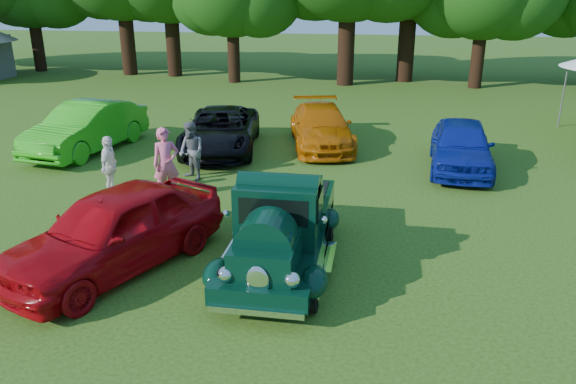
% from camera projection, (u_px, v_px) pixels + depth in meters
% --- Properties ---
extents(ground, '(120.00, 120.00, 0.00)m').
position_uv_depth(ground, '(221.00, 268.00, 11.39)').
color(ground, '#264C11').
rests_on(ground, ground).
extents(hero_pickup, '(2.23, 4.79, 1.87)m').
position_uv_depth(hero_pickup, '(281.00, 228.00, 11.26)').
color(hero_pickup, black).
rests_on(hero_pickup, ground).
extents(red_convertible, '(3.81, 5.23, 1.66)m').
position_uv_depth(red_convertible, '(114.00, 230.00, 11.16)').
color(red_convertible, '#A7070D').
rests_on(red_convertible, ground).
extents(back_car_lime, '(2.54, 5.26, 1.66)m').
position_uv_depth(back_car_lime, '(86.00, 128.00, 19.22)').
color(back_car_lime, green).
rests_on(back_car_lime, ground).
extents(back_car_black, '(3.13, 5.48, 1.44)m').
position_uv_depth(back_car_black, '(221.00, 130.00, 19.34)').
color(back_car_black, black).
rests_on(back_car_black, ground).
extents(back_car_orange, '(3.02, 5.23, 1.43)m').
position_uv_depth(back_car_orange, '(321.00, 126.00, 19.88)').
color(back_car_orange, '#B85A06').
rests_on(back_car_orange, ground).
extents(back_car_blue, '(2.12, 4.63, 1.54)m').
position_uv_depth(back_car_blue, '(461.00, 145.00, 17.32)').
color(back_car_blue, navy).
rests_on(back_car_blue, ground).
extents(spectator_pink, '(0.84, 0.78, 1.93)m').
position_uv_depth(spectator_pink, '(166.00, 164.00, 14.86)').
color(spectator_pink, '#E65E87').
rests_on(spectator_pink, ground).
extents(spectator_grey, '(1.06, 1.04, 1.73)m').
position_uv_depth(spectator_grey, '(191.00, 151.00, 16.35)').
color(spectator_grey, slate).
rests_on(spectator_grey, ground).
extents(spectator_white, '(0.53, 1.03, 1.68)m').
position_uv_depth(spectator_white, '(110.00, 167.00, 15.03)').
color(spectator_white, white).
rests_on(spectator_white, ground).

